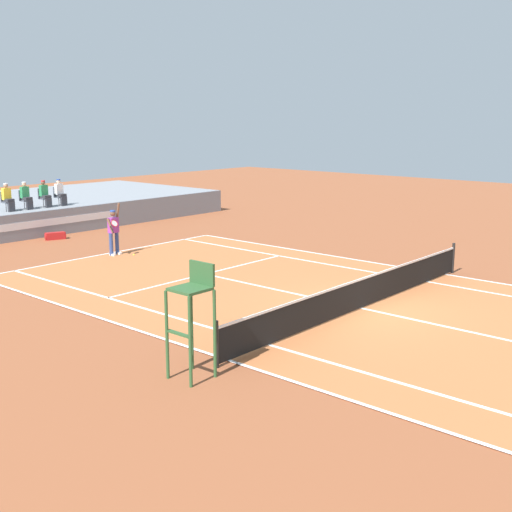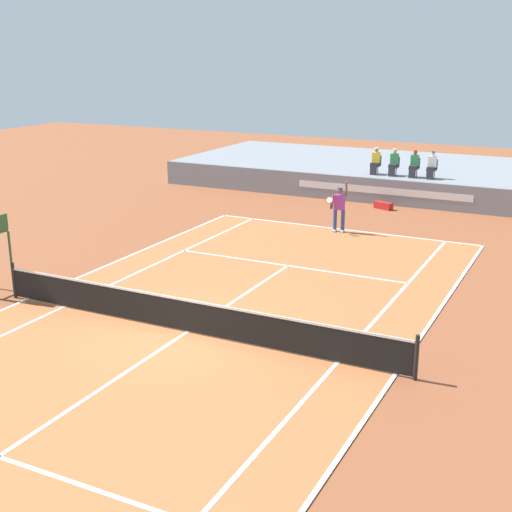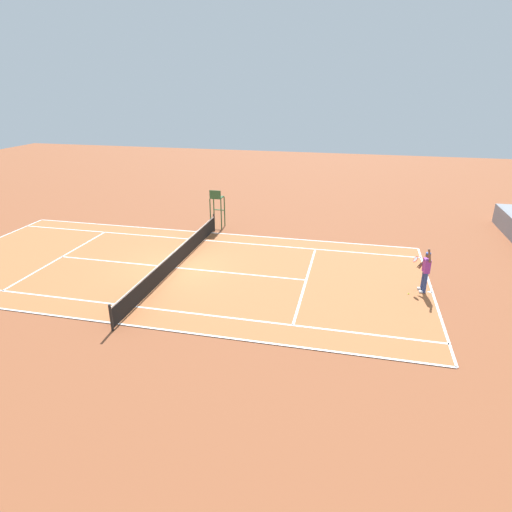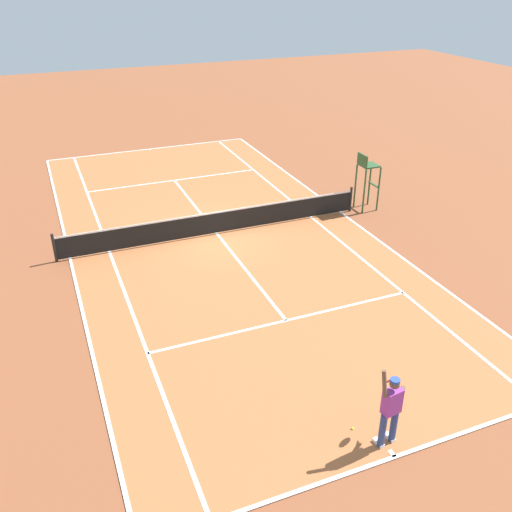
{
  "view_description": "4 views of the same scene",
  "coord_description": "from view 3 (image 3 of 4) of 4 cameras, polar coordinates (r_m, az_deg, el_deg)",
  "views": [
    {
      "loc": [
        -15.54,
        -9.5,
        5.35
      ],
      "look_at": [
        -0.01,
        4.02,
        1.0
      ],
      "focal_mm": 45.78,
      "sensor_mm": 36.0,
      "label": 1
    },
    {
      "loc": [
        9.03,
        -14.11,
        7.06
      ],
      "look_at": [
        -0.01,
        4.02,
        1.0
      ],
      "focal_mm": 48.84,
      "sensor_mm": 36.0,
      "label": 2
    },
    {
      "loc": [
        18.11,
        8.24,
        8.44
      ],
      "look_at": [
        -0.01,
        4.02,
        1.0
      ],
      "focal_mm": 30.34,
      "sensor_mm": 36.0,
      "label": 3
    },
    {
      "loc": [
        5.92,
        18.58,
        9.33
      ],
      "look_at": [
        -0.01,
        4.02,
        1.0
      ],
      "focal_mm": 38.97,
      "sensor_mm": 36.0,
      "label": 4
    }
  ],
  "objects": [
    {
      "name": "ground_plane",
      "position": [
        21.61,
        -10.45,
        -1.58
      ],
      "size": [
        80.0,
        80.0,
        0.0
      ],
      "primitive_type": "plane",
      "color": "brown"
    },
    {
      "name": "court",
      "position": [
        21.61,
        -10.45,
        -1.55
      ],
      "size": [
        11.08,
        23.88,
        0.03
      ],
      "color": "#B76638",
      "rests_on": "ground"
    },
    {
      "name": "net",
      "position": [
        21.41,
        -10.55,
        -0.3
      ],
      "size": [
        11.98,
        0.1,
        1.07
      ],
      "color": "black",
      "rests_on": "ground"
    },
    {
      "name": "tennis_player",
      "position": [
        19.89,
        21.43,
        -1.78
      ],
      "size": [
        0.75,
        0.7,
        2.08
      ],
      "color": "navy",
      "rests_on": "ground"
    },
    {
      "name": "tennis_ball",
      "position": [
        19.76,
        19.46,
        -4.73
      ],
      "size": [
        0.07,
        0.07,
        0.07
      ],
      "primitive_type": "sphere",
      "color": "#D1E533",
      "rests_on": "ground"
    },
    {
      "name": "umpire_chair",
      "position": [
        26.96,
        -5.18,
        6.91
      ],
      "size": [
        0.77,
        0.77,
        2.44
      ],
      "color": "#2D562D",
      "rests_on": "ground"
    }
  ]
}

